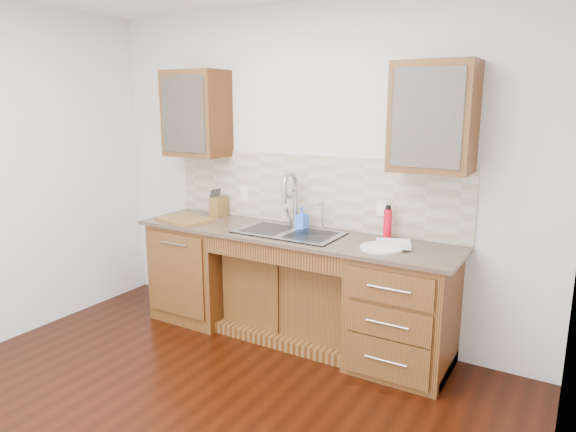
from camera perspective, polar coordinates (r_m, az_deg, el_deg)
The scene contains 23 objects.
wall_back at distance 4.33m, azimuth 2.71°, elevation 4.87°, with size 4.00×0.10×2.70m, color silver.
base_cabinet_left at distance 4.77m, azimuth -9.67°, elevation -5.82°, with size 0.70×0.62×0.88m, color #593014.
base_cabinet_center at distance 4.35m, azimuth 0.88°, elevation -8.72°, with size 1.20×0.44×0.70m, color #593014.
base_cabinet_right at distance 3.88m, azimuth 12.66°, elevation -10.28°, with size 0.70×0.62×0.88m, color #593014.
countertop at distance 4.09m, azimuth 0.18°, elevation -2.05°, with size 2.70×0.65×0.03m, color #84705B.
backsplash at distance 4.30m, azimuth 2.31°, elevation 2.86°, with size 2.70×0.02×0.59m, color beige.
sink at distance 4.10m, azimuth 0.07°, elevation -3.05°, with size 0.84×0.46×0.19m, color #9E9EA5.
faucet at distance 4.26m, azimuth 0.84°, elevation 1.49°, with size 0.04×0.04×0.40m, color #999993.
filter_tap at distance 4.17m, azimuth 3.88°, elevation 0.10°, with size 0.02×0.02×0.24m, color #999993.
upper_cabinet_left at distance 4.70m, azimuth -10.13°, elevation 11.11°, with size 0.55×0.34×0.75m, color #593014.
upper_cabinet_right at distance 3.70m, azimuth 15.89°, elevation 10.51°, with size 0.55×0.34×0.75m, color #593014.
outlet_left at distance 4.64m, azimuth -4.86°, elevation 2.48°, with size 0.08×0.01×0.12m, color white.
outlet_right at distance 4.04m, azimuth 10.35°, elevation 0.81°, with size 0.08×0.01×0.12m, color white.
soap_bottle at distance 4.18m, azimuth 1.56°, elevation -0.24°, with size 0.08×0.09×0.19m, color #356FF5.
water_bottle at distance 3.94m, azimuth 11.00°, elevation -0.91°, with size 0.06×0.06×0.23m, color red.
plate at distance 3.69m, azimuth 10.34°, elevation -3.49°, with size 0.30×0.30×0.02m, color white.
dish_towel at distance 3.72m, azimuth 11.61°, elevation -3.04°, with size 0.24×0.17×0.04m, color silver.
knife_block at distance 4.70m, azimuth -7.72°, elevation 1.06°, with size 0.10×0.16×0.18m, color #A55B33.
cutting_board at distance 4.59m, azimuth -11.35°, elevation -0.37°, with size 0.46×0.32×0.02m, color #9F602B.
cup_left_a at distance 4.75m, azimuth -10.80°, elevation 10.44°, with size 0.12×0.12×0.09m, color white.
cup_left_b at distance 4.64m, azimuth -9.16°, elevation 10.44°, with size 0.09×0.09×0.09m, color white.
cup_right_a at distance 3.74m, azimuth 13.76°, elevation 9.88°, with size 0.13×0.13×0.10m, color white.
cup_right_b at distance 3.67m, azimuth 17.90°, elevation 9.59°, with size 0.11×0.11×0.10m, color white.
Camera 1 is at (2.01, -1.99, 1.92)m, focal length 32.00 mm.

